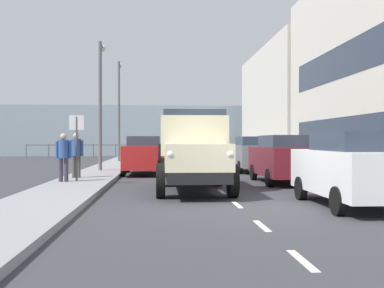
{
  "coord_description": "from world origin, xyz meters",
  "views": [
    {
      "loc": [
        1.79,
        10.75,
        1.54
      ],
      "look_at": [
        0.43,
        -10.34,
        1.38
      ],
      "focal_mm": 43.67,
      "sensor_mm": 36.0,
      "label": 1
    }
  ],
  "objects_px": {
    "car_white_kerbside_near": "(352,168)",
    "car_maroon_kerbside_1": "(284,158)",
    "car_red_oppositeside_0": "(144,155)",
    "lamp_post_far": "(119,102)",
    "pedestrian_strolling": "(63,153)",
    "lamp_post_promenade": "(101,93)",
    "truck_vintage_cream": "(194,153)",
    "car_grey_kerbside_2": "(252,154)",
    "street_sign": "(77,136)",
    "pedestrian_by_lamp": "(76,151)"
  },
  "relations": [
    {
      "from": "truck_vintage_cream",
      "to": "street_sign",
      "type": "xyz_separation_m",
      "value": [
        3.85,
        -2.46,
        0.5
      ]
    },
    {
      "from": "car_maroon_kerbside_1",
      "to": "lamp_post_far",
      "type": "bearing_deg",
      "value": -64.26
    },
    {
      "from": "pedestrian_strolling",
      "to": "lamp_post_far",
      "type": "distance_m",
      "value": 15.94
    },
    {
      "from": "car_maroon_kerbside_1",
      "to": "car_grey_kerbside_2",
      "type": "bearing_deg",
      "value": -90.0
    },
    {
      "from": "pedestrian_by_lamp",
      "to": "street_sign",
      "type": "height_order",
      "value": "street_sign"
    },
    {
      "from": "car_white_kerbside_near",
      "to": "car_grey_kerbside_2",
      "type": "height_order",
      "value": "same"
    },
    {
      "from": "lamp_post_promenade",
      "to": "lamp_post_far",
      "type": "distance_m",
      "value": 9.49
    },
    {
      "from": "lamp_post_promenade",
      "to": "lamp_post_far",
      "type": "relative_size",
      "value": 0.9
    },
    {
      "from": "lamp_post_promenade",
      "to": "car_maroon_kerbside_1",
      "type": "bearing_deg",
      "value": 142.47
    },
    {
      "from": "pedestrian_strolling",
      "to": "car_white_kerbside_near",
      "type": "bearing_deg",
      "value": 145.04
    },
    {
      "from": "truck_vintage_cream",
      "to": "pedestrian_by_lamp",
      "type": "distance_m",
      "value": 5.65
    },
    {
      "from": "truck_vintage_cream",
      "to": "car_grey_kerbside_2",
      "type": "xyz_separation_m",
      "value": [
        -3.46,
        -8.7,
        -0.28
      ]
    },
    {
      "from": "truck_vintage_cream",
      "to": "lamp_post_far",
      "type": "bearing_deg",
      "value": -77.97
    },
    {
      "from": "truck_vintage_cream",
      "to": "car_maroon_kerbside_1",
      "type": "distance_m",
      "value": 4.45
    },
    {
      "from": "lamp_post_promenade",
      "to": "street_sign",
      "type": "height_order",
      "value": "lamp_post_promenade"
    },
    {
      "from": "car_grey_kerbside_2",
      "to": "pedestrian_by_lamp",
      "type": "distance_m",
      "value": 8.99
    },
    {
      "from": "lamp_post_promenade",
      "to": "street_sign",
      "type": "distance_m",
      "value": 6.27
    },
    {
      "from": "truck_vintage_cream",
      "to": "car_maroon_kerbside_1",
      "type": "bearing_deg",
      "value": -141.05
    },
    {
      "from": "car_grey_kerbside_2",
      "to": "pedestrian_strolling",
      "type": "xyz_separation_m",
      "value": [
        7.7,
        6.5,
        0.21
      ]
    },
    {
      "from": "car_white_kerbside_near",
      "to": "lamp_post_far",
      "type": "xyz_separation_m",
      "value": [
        7.26,
        -21.03,
        3.22
      ]
    },
    {
      "from": "car_maroon_kerbside_1",
      "to": "lamp_post_far",
      "type": "height_order",
      "value": "lamp_post_far"
    },
    {
      "from": "truck_vintage_cream",
      "to": "car_white_kerbside_near",
      "type": "height_order",
      "value": "truck_vintage_cream"
    },
    {
      "from": "car_white_kerbside_near",
      "to": "car_red_oppositeside_0",
      "type": "xyz_separation_m",
      "value": [
        5.2,
        -10.68,
        0.0
      ]
    },
    {
      "from": "car_red_oppositeside_0",
      "to": "pedestrian_by_lamp",
      "type": "height_order",
      "value": "pedestrian_by_lamp"
    },
    {
      "from": "car_red_oppositeside_0",
      "to": "pedestrian_by_lamp",
      "type": "distance_m",
      "value": 4.35
    },
    {
      "from": "car_red_oppositeside_0",
      "to": "lamp_post_far",
      "type": "distance_m",
      "value": 11.04
    },
    {
      "from": "car_red_oppositeside_0",
      "to": "pedestrian_strolling",
      "type": "height_order",
      "value": "pedestrian_strolling"
    },
    {
      "from": "truck_vintage_cream",
      "to": "car_white_kerbside_near",
      "type": "bearing_deg",
      "value": 137.39
    },
    {
      "from": "car_maroon_kerbside_1",
      "to": "pedestrian_by_lamp",
      "type": "relative_size",
      "value": 2.59
    },
    {
      "from": "pedestrian_strolling",
      "to": "lamp_post_far",
      "type": "height_order",
      "value": "lamp_post_far"
    },
    {
      "from": "car_maroon_kerbside_1",
      "to": "car_red_oppositeside_0",
      "type": "relative_size",
      "value": 1.01
    },
    {
      "from": "car_white_kerbside_near",
      "to": "lamp_post_promenade",
      "type": "height_order",
      "value": "lamp_post_promenade"
    },
    {
      "from": "car_grey_kerbside_2",
      "to": "lamp_post_promenade",
      "type": "bearing_deg",
      "value": 2.65
    },
    {
      "from": "car_white_kerbside_near",
      "to": "pedestrian_by_lamp",
      "type": "bearing_deg",
      "value": -42.92
    },
    {
      "from": "pedestrian_by_lamp",
      "to": "lamp_post_far",
      "type": "relative_size",
      "value": 0.25
    },
    {
      "from": "car_white_kerbside_near",
      "to": "car_red_oppositeside_0",
      "type": "height_order",
      "value": "same"
    },
    {
      "from": "lamp_post_promenade",
      "to": "street_sign",
      "type": "bearing_deg",
      "value": 89.52
    },
    {
      "from": "car_grey_kerbside_2",
      "to": "street_sign",
      "type": "xyz_separation_m",
      "value": [
        7.31,
        6.25,
        0.79
      ]
    },
    {
      "from": "lamp_post_far",
      "to": "car_maroon_kerbside_1",
      "type": "bearing_deg",
      "value": 115.74
    },
    {
      "from": "truck_vintage_cream",
      "to": "pedestrian_strolling",
      "type": "height_order",
      "value": "truck_vintage_cream"
    },
    {
      "from": "car_maroon_kerbside_1",
      "to": "lamp_post_far",
      "type": "xyz_separation_m",
      "value": [
        7.26,
        -15.06,
        3.22
      ]
    },
    {
      "from": "truck_vintage_cream",
      "to": "pedestrian_strolling",
      "type": "bearing_deg",
      "value": -27.44
    },
    {
      "from": "lamp_post_promenade",
      "to": "truck_vintage_cream",
      "type": "bearing_deg",
      "value": 114.43
    },
    {
      "from": "pedestrian_strolling",
      "to": "lamp_post_promenade",
      "type": "height_order",
      "value": "lamp_post_promenade"
    },
    {
      "from": "car_grey_kerbside_2",
      "to": "lamp_post_promenade",
      "type": "height_order",
      "value": "lamp_post_promenade"
    },
    {
      "from": "car_maroon_kerbside_1",
      "to": "street_sign",
      "type": "distance_m",
      "value": 7.36
    },
    {
      "from": "truck_vintage_cream",
      "to": "street_sign",
      "type": "distance_m",
      "value": 4.59
    },
    {
      "from": "pedestrian_strolling",
      "to": "car_red_oppositeside_0",
      "type": "bearing_deg",
      "value": -115.27
    },
    {
      "from": "car_white_kerbside_near",
      "to": "car_maroon_kerbside_1",
      "type": "bearing_deg",
      "value": -90.0
    },
    {
      "from": "pedestrian_strolling",
      "to": "pedestrian_by_lamp",
      "type": "xyz_separation_m",
      "value": [
        -0.12,
        -1.66,
        0.03
      ]
    }
  ]
}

